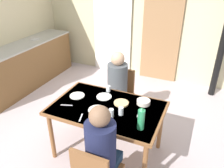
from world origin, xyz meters
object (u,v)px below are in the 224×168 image
Objects in this scene: serving_bowl_center at (143,102)px; chair_far_diner at (120,92)px; kitchen_counter at (27,64)px; water_bottle_green_near at (141,119)px; person_far_diner at (117,80)px; person_near_diner at (101,144)px; dining_table at (107,112)px.

chair_far_diner is at bearing 134.43° from serving_bowl_center.
water_bottle_green_near is (2.91, -1.39, 0.42)m from kitchen_counter.
chair_far_diner is 1.27m from water_bottle_green_near.
chair_far_diner is (2.26, -0.37, 0.05)m from kitchen_counter.
person_far_diner reaches higher than chair_far_diner.
person_near_diner reaches higher than kitchen_counter.
kitchen_counter is at bearing 161.91° from serving_bowl_center.
chair_far_diner is 0.81m from serving_bowl_center.
water_bottle_green_near reaches higher than kitchen_counter.
dining_table is 8.11× the size of serving_bowl_center.
dining_table is 5.09× the size of water_bottle_green_near.
chair_far_diner is 1.13× the size of person_near_diner.
person_far_diner is at bearing -12.61° from kitchen_counter.
kitchen_counter reaches higher than serving_bowl_center.
dining_table is 0.59m from water_bottle_green_near.
serving_bowl_center is at bearing 134.43° from chair_far_diner.
person_near_diner is 2.84× the size of water_bottle_green_near.
kitchen_counter is 2.68m from dining_table.
chair_far_diner is at bearing 100.12° from dining_table.
kitchen_counter reaches higher than dining_table.
person_far_diner is 0.67m from serving_bowl_center.
kitchen_counter is 3.10× the size of person_near_diner.
water_bottle_green_near is at bearing 58.75° from person_near_diner.
kitchen_counter is at bearing 154.18° from dining_table.
chair_far_diner is (-0.14, 0.79, -0.17)m from dining_table.
water_bottle_green_near reaches higher than serving_bowl_center.
serving_bowl_center is (-0.11, 0.48, -0.10)m from water_bottle_green_near.
person_near_diner is at bearing -34.49° from kitchen_counter.
dining_table is at bearing 110.49° from person_near_diner.
person_far_diner is at bearing 106.42° from person_near_diner.
person_near_diner reaches higher than chair_far_diner.
dining_table is 0.48m from serving_bowl_center.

